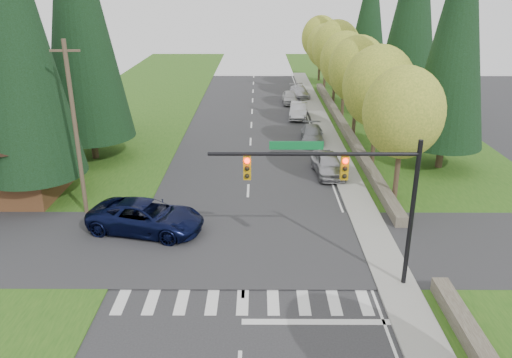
{
  "coord_description": "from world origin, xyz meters",
  "views": [
    {
      "loc": [
        0.65,
        -14.74,
        12.6
      ],
      "look_at": [
        0.54,
        10.42,
        2.8
      ],
      "focal_mm": 35.0,
      "sensor_mm": 36.0,
      "label": 1
    }
  ],
  "objects_px": {
    "parked_car_c": "(299,110)",
    "parked_car_e": "(299,92)",
    "parked_car_b": "(312,134)",
    "suv_navy": "(146,217)",
    "parked_car_a": "(328,164)",
    "parked_car_d": "(290,97)"
  },
  "relations": [
    {
      "from": "parked_car_e",
      "to": "parked_car_a",
      "type": "bearing_deg",
      "value": -97.15
    },
    {
      "from": "suv_navy",
      "to": "parked_car_a",
      "type": "bearing_deg",
      "value": -37.81
    },
    {
      "from": "parked_car_a",
      "to": "suv_navy",
      "type": "bearing_deg",
      "value": -146.46
    },
    {
      "from": "parked_car_a",
      "to": "parked_car_b",
      "type": "xyz_separation_m",
      "value": [
        -0.3,
        7.98,
        -0.13
      ]
    },
    {
      "from": "parked_car_a",
      "to": "parked_car_c",
      "type": "distance_m",
      "value": 16.31
    },
    {
      "from": "parked_car_d",
      "to": "parked_car_a",
      "type": "bearing_deg",
      "value": -86.56
    },
    {
      "from": "parked_car_b",
      "to": "suv_navy",
      "type": "bearing_deg",
      "value": -119.0
    },
    {
      "from": "suv_navy",
      "to": "parked_car_d",
      "type": "distance_m",
      "value": 33.21
    },
    {
      "from": "suv_navy",
      "to": "parked_car_c",
      "type": "height_order",
      "value": "suv_navy"
    },
    {
      "from": "parked_car_a",
      "to": "parked_car_d",
      "type": "xyz_separation_m",
      "value": [
        -1.33,
        22.95,
        -0.09
      ]
    },
    {
      "from": "parked_car_e",
      "to": "parked_car_b",
      "type": "bearing_deg",
      "value": -98.09
    },
    {
      "from": "parked_car_b",
      "to": "parked_car_d",
      "type": "relative_size",
      "value": 1.11
    },
    {
      "from": "parked_car_a",
      "to": "parked_car_d",
      "type": "relative_size",
      "value": 1.12
    },
    {
      "from": "parked_car_b",
      "to": "parked_car_e",
      "type": "distance_m",
      "value": 18.17
    },
    {
      "from": "parked_car_c",
      "to": "parked_car_e",
      "type": "xyz_separation_m",
      "value": [
        0.84,
        9.85,
        -0.08
      ]
    },
    {
      "from": "parked_car_a",
      "to": "parked_car_c",
      "type": "relative_size",
      "value": 1.0
    },
    {
      "from": "suv_navy",
      "to": "parked_car_b",
      "type": "xyz_separation_m",
      "value": [
        10.72,
        16.79,
        -0.2
      ]
    },
    {
      "from": "parked_car_a",
      "to": "parked_car_b",
      "type": "relative_size",
      "value": 1.01
    },
    {
      "from": "suv_navy",
      "to": "parked_car_d",
      "type": "height_order",
      "value": "suv_navy"
    },
    {
      "from": "parked_car_c",
      "to": "parked_car_d",
      "type": "distance_m",
      "value": 6.68
    },
    {
      "from": "parked_car_b",
      "to": "parked_car_e",
      "type": "bearing_deg",
      "value": 92.6
    },
    {
      "from": "parked_car_c",
      "to": "parked_car_a",
      "type": "bearing_deg",
      "value": -80.12
    }
  ]
}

